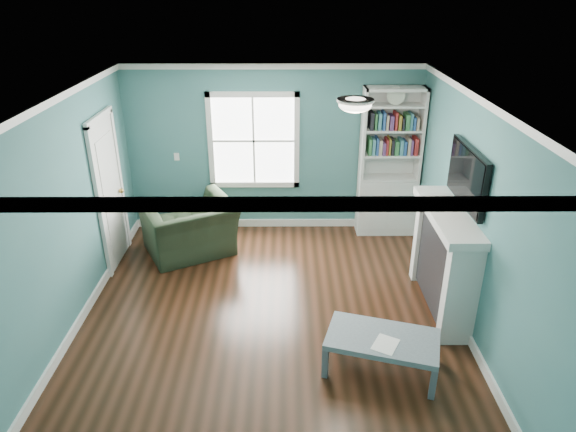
{
  "coord_description": "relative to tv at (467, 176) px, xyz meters",
  "views": [
    {
      "loc": [
        0.19,
        -5.12,
        3.71
      ],
      "look_at": [
        0.22,
        0.4,
        1.15
      ],
      "focal_mm": 32.0,
      "sensor_mm": 36.0,
      "label": 1
    }
  ],
  "objects": [
    {
      "name": "bookshelf",
      "position": [
        -0.43,
        2.1,
        -0.8
      ],
      "size": [
        0.9,
        0.35,
        2.31
      ],
      "color": "silver",
      "rests_on": "ground"
    },
    {
      "name": "coffee_table",
      "position": [
        -1.03,
        -1.12,
        -1.37
      ],
      "size": [
        1.25,
        0.9,
        0.41
      ],
      "rotation": [
        0.0,
        0.0,
        -0.29
      ],
      "color": "#555B66",
      "rests_on": "ground"
    },
    {
      "name": "ceiling_fixture",
      "position": [
        -1.3,
        -0.1,
        0.82
      ],
      "size": [
        0.38,
        0.38,
        0.15
      ],
      "color": "white",
      "rests_on": "room_walls"
    },
    {
      "name": "room_walls",
      "position": [
        -2.2,
        -0.2,
        -0.14
      ],
      "size": [
        5.0,
        5.0,
        5.0
      ],
      "color": "#386F71",
      "rests_on": "ground"
    },
    {
      "name": "window",
      "position": [
        -2.5,
        2.29,
        -0.27
      ],
      "size": [
        1.4,
        0.06,
        1.5
      ],
      "color": "white",
      "rests_on": "room_walls"
    },
    {
      "name": "trim",
      "position": [
        -2.2,
        -0.2,
        -0.49
      ],
      "size": [
        4.5,
        5.0,
        2.6
      ],
      "color": "white",
      "rests_on": "ground"
    },
    {
      "name": "recliner",
      "position": [
        -3.42,
        1.4,
        -1.19
      ],
      "size": [
        1.46,
        1.28,
        1.08
      ],
      "primitive_type": "imported",
      "rotation": [
        0.0,
        0.0,
        -2.66
      ],
      "color": "#202D1C",
      "rests_on": "ground"
    },
    {
      "name": "floor",
      "position": [
        -2.2,
        -0.2,
        -1.72
      ],
      "size": [
        5.0,
        5.0,
        0.0
      ],
      "primitive_type": "plane",
      "color": "black",
      "rests_on": "ground"
    },
    {
      "name": "door",
      "position": [
        -4.42,
        1.2,
        -0.65
      ],
      "size": [
        0.12,
        0.98,
        2.17
      ],
      "color": "silver",
      "rests_on": "ground"
    },
    {
      "name": "light_switch",
      "position": [
        -3.7,
        2.28,
        -0.52
      ],
      "size": [
        0.08,
        0.01,
        0.12
      ],
      "primitive_type": "cube",
      "color": "white",
      "rests_on": "room_walls"
    },
    {
      "name": "tv",
      "position": [
        0.0,
        0.0,
        0.0
      ],
      "size": [
        0.06,
        1.1,
        0.65
      ],
      "primitive_type": "cube",
      "color": "black",
      "rests_on": "fireplace"
    },
    {
      "name": "fireplace",
      "position": [
        -0.12,
        0.0,
        -1.09
      ],
      "size": [
        0.44,
        1.58,
        1.3
      ],
      "color": "black",
      "rests_on": "ground"
    },
    {
      "name": "paper_sheet",
      "position": [
        -1.02,
        -1.24,
        -1.32
      ],
      "size": [
        0.33,
        0.35,
        0.0
      ],
      "primitive_type": "cube",
      "rotation": [
        0.0,
        0.0,
        -0.5
      ],
      "color": "white",
      "rests_on": "coffee_table"
    }
  ]
}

